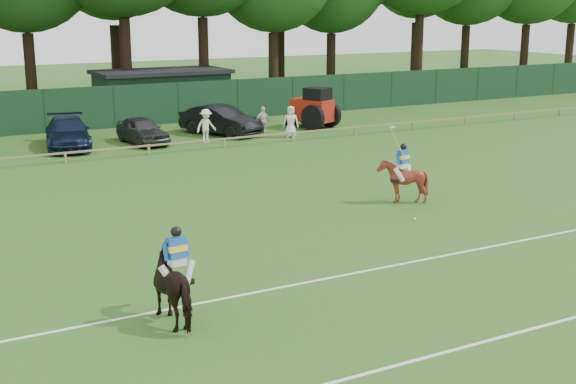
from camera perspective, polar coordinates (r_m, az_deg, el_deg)
ground at (r=21.63m, az=2.66°, el=-5.41°), size 160.00×160.00×0.00m
horse_dark at (r=17.80m, az=-8.15°, el=-6.89°), size 1.10×2.10×1.71m
horse_chestnut at (r=28.47m, az=8.46°, el=0.84°), size 1.63×1.75×1.63m
sedan_navy at (r=40.63m, az=-16.01°, el=4.23°), size 3.06×5.56×1.53m
hatch_grey at (r=40.98m, az=-10.73°, el=4.51°), size 1.98×4.24×1.40m
estate_black at (r=43.28m, az=-5.03°, el=5.32°), size 3.58×5.18×1.62m
spectator_left at (r=40.90m, az=-6.09°, el=4.90°), size 1.21×0.81×1.76m
spectator_mid at (r=42.62m, az=-1.90°, el=5.25°), size 1.02×0.58×1.64m
spectator_right at (r=42.23m, az=0.21°, el=5.23°), size 1.00×0.87×1.72m
rider_dark at (r=17.54m, az=-8.22°, el=-4.59°), size 0.94×0.40×1.41m
rider_chestnut at (r=28.31m, az=8.53°, el=2.30°), size 0.97×0.51×2.05m
polo_ball at (r=26.32m, az=9.36°, el=-1.98°), size 0.09×0.09×0.09m
pitch_lines at (r=18.92m, az=8.23°, el=-8.39°), size 60.00×5.10×0.01m
pitch_rail at (r=37.59m, az=-11.73°, el=3.25°), size 62.10×0.10×0.50m
perimeter_fence at (r=46.07m, az=-15.11°, el=5.96°), size 92.08×0.08×2.50m
utility_shed at (r=50.58m, az=-9.31°, el=7.23°), size 8.40×4.40×3.04m
tree_row at (r=54.40m, az=-15.02°, el=5.76°), size 96.00×12.00×21.00m
tractor at (r=45.46m, az=1.94°, el=6.17°), size 2.85×3.35×2.38m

